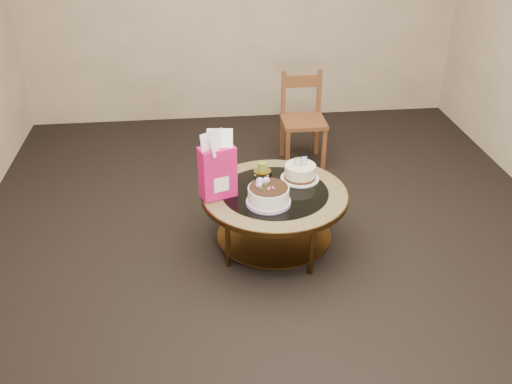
{
  "coord_description": "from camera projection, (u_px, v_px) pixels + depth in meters",
  "views": [
    {
      "loc": [
        -0.51,
        -3.37,
        2.41
      ],
      "look_at": [
        -0.13,
        0.02,
        0.45
      ],
      "focal_mm": 40.0,
      "sensor_mm": 36.0,
      "label": 1
    }
  ],
  "objects": [
    {
      "name": "ground",
      "position": [
        274.0,
        246.0,
        4.16
      ],
      "size": [
        5.0,
        5.0,
        0.0
      ],
      "primitive_type": "plane",
      "color": "black",
      "rests_on": "ground"
    },
    {
      "name": "room_walls",
      "position": [
        278.0,
        34.0,
        3.39
      ],
      "size": [
        4.52,
        5.02,
        2.61
      ],
      "color": "beige",
      "rests_on": "ground"
    },
    {
      "name": "coffee_table",
      "position": [
        275.0,
        201.0,
        3.97
      ],
      "size": [
        1.02,
        1.02,
        0.46
      ],
      "color": "#533817",
      "rests_on": "ground"
    },
    {
      "name": "decorated_cake",
      "position": [
        268.0,
        196.0,
        3.76
      ],
      "size": [
        0.3,
        0.3,
        0.17
      ],
      "rotation": [
        0.0,
        0.0,
        -0.15
      ],
      "color": "#C9A0E3",
      "rests_on": "coffee_table"
    },
    {
      "name": "cream_cake",
      "position": [
        300.0,
        172.0,
        4.06
      ],
      "size": [
        0.28,
        0.28,
        0.17
      ],
      "rotation": [
        0.0,
        0.0,
        0.18
      ],
      "color": "white",
      "rests_on": "coffee_table"
    },
    {
      "name": "gift_bag",
      "position": [
        217.0,
        165.0,
        3.77
      ],
      "size": [
        0.26,
        0.22,
        0.47
      ],
      "rotation": [
        0.0,
        0.0,
        0.33
      ],
      "color": "#E11570",
      "rests_on": "coffee_table"
    },
    {
      "name": "pillar_candle",
      "position": [
        262.0,
        169.0,
        4.15
      ],
      "size": [
        0.13,
        0.13,
        0.1
      ],
      "rotation": [
        0.0,
        0.0,
        -0.26
      ],
      "color": "#DDB55B",
      "rests_on": "coffee_table"
    },
    {
      "name": "dining_chair",
      "position": [
        303.0,
        119.0,
        5.15
      ],
      "size": [
        0.39,
        0.39,
        0.83
      ],
      "rotation": [
        0.0,
        0.0,
        -0.01
      ],
      "color": "brown",
      "rests_on": "ground"
    }
  ]
}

